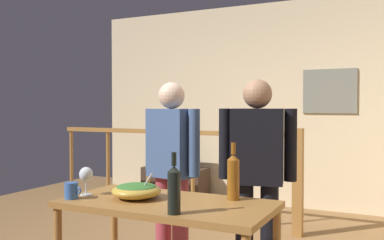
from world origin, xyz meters
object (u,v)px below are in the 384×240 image
at_px(wine_bottle_dark, 174,189).
at_px(person_standing_right, 257,167).
at_px(tv_console, 175,184).
at_px(wine_glass, 86,175).
at_px(serving_table, 167,215).
at_px(mug_blue, 72,191).
at_px(wine_bottle_amber, 233,176).
at_px(person_standing_left, 172,162).
at_px(stair_railing, 208,163).
at_px(flat_screen_tv, 174,151).
at_px(framed_picture, 330,91).
at_px(salad_bowl, 136,190).

bearing_deg(wine_bottle_dark, person_standing_right, 80.47).
height_order(tv_console, wine_glass, wine_glass).
bearing_deg(serving_table, mug_blue, -160.34).
distance_m(wine_bottle_amber, person_standing_left, 0.85).
height_order(stair_railing, flat_screen_tv, stair_railing).
xyz_separation_m(framed_picture, wine_bottle_amber, (-0.11, -3.11, -0.63)).
height_order(framed_picture, salad_bowl, framed_picture).
distance_m(person_standing_left, person_standing_right, 0.71).
relative_size(stair_railing, person_standing_left, 2.03).
bearing_deg(wine_bottle_amber, person_standing_left, 145.68).
xyz_separation_m(wine_bottle_dark, wine_bottle_amber, (0.16, 0.48, 0.01)).
bearing_deg(tv_console, stair_railing, -45.18).
xyz_separation_m(salad_bowl, person_standing_right, (0.56, 0.72, 0.09)).
distance_m(wine_glass, person_standing_right, 1.20).
height_order(tv_console, person_standing_right, person_standing_right).
height_order(flat_screen_tv, person_standing_right, person_standing_right).
height_order(tv_console, flat_screen_tv, flat_screen_tv).
relative_size(serving_table, salad_bowl, 4.17).
xyz_separation_m(stair_railing, mug_blue, (0.09, -2.31, 0.11)).
bearing_deg(wine_bottle_amber, tv_console, 124.49).
bearing_deg(flat_screen_tv, framed_picture, 8.93).
height_order(framed_picture, wine_glass, framed_picture).
bearing_deg(serving_table, flat_screen_tv, 117.79).
bearing_deg(serving_table, tv_console, 117.55).
relative_size(salad_bowl, mug_blue, 2.56).
bearing_deg(mug_blue, serving_table, 19.66).
distance_m(wine_glass, wine_bottle_dark, 0.78).
bearing_deg(salad_bowl, mug_blue, -152.55).
bearing_deg(mug_blue, framed_picture, 73.70).
height_order(serving_table, wine_bottle_amber, wine_bottle_amber).
bearing_deg(wine_bottle_dark, wine_bottle_amber, 71.46).
bearing_deg(framed_picture, tv_console, -171.92).
distance_m(framed_picture, wine_bottle_dark, 3.65).
relative_size(tv_console, wine_bottle_amber, 2.51).
height_order(wine_bottle_dark, mug_blue, wine_bottle_dark).
bearing_deg(stair_railing, person_standing_right, -54.25).
bearing_deg(person_standing_left, wine_glass, 87.14).
bearing_deg(salad_bowl, wine_bottle_amber, 22.67).
bearing_deg(person_standing_left, framed_picture, -94.37).
bearing_deg(wine_glass, wine_bottle_dark, -13.83).
height_order(stair_railing, wine_glass, stair_railing).
bearing_deg(wine_glass, person_standing_left, 74.35).
relative_size(framed_picture, stair_railing, 0.21).
bearing_deg(salad_bowl, person_standing_right, 51.78).
bearing_deg(flat_screen_tv, stair_railing, -44.21).
distance_m(tv_console, salad_bowl, 3.39).
distance_m(serving_table, wine_glass, 0.61).
relative_size(stair_railing, wine_bottle_dark, 9.13).
xyz_separation_m(serving_table, salad_bowl, (-0.21, -0.02, 0.14)).
bearing_deg(flat_screen_tv, wine_glass, -71.75).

